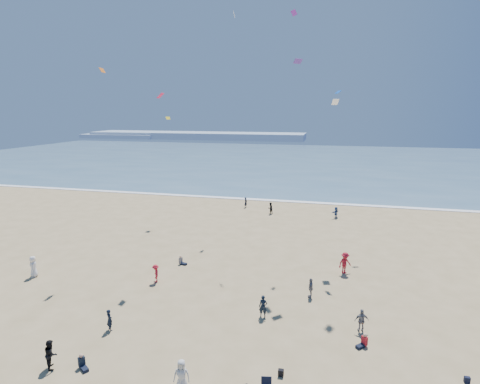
# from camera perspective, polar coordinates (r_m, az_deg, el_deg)

# --- Properties ---
(ocean) EXTENTS (220.00, 100.00, 0.06)m
(ocean) POSITION_cam_1_polar(r_m,az_deg,el_deg) (108.54, 9.79, 4.71)
(ocean) COLOR #476B84
(ocean) RESTS_ON ground
(surf_line) EXTENTS (220.00, 1.20, 0.08)m
(surf_line) POSITION_cam_1_polar(r_m,az_deg,el_deg) (59.49, 6.48, -1.37)
(surf_line) COLOR white
(surf_line) RESTS_ON ground
(headland_far) EXTENTS (110.00, 20.00, 3.20)m
(headland_far) POSITION_cam_1_polar(r_m,az_deg,el_deg) (194.69, -6.68, 8.55)
(headland_far) COLOR #7A8EA8
(headland_far) RESTS_ON ground
(headland_near) EXTENTS (40.00, 14.00, 2.00)m
(headland_near) POSITION_cam_1_polar(r_m,az_deg,el_deg) (207.54, -17.70, 8.12)
(headland_near) COLOR #7A8EA8
(headland_near) RESTS_ON ground
(standing_flyers) EXTENTS (38.76, 51.07, 1.91)m
(standing_flyers) POSITION_cam_1_polar(r_m,az_deg,el_deg) (30.48, 7.37, -13.38)
(standing_flyers) COLOR gray
(standing_flyers) RESTS_ON ground
(seated_group) EXTENTS (16.58, 24.83, 0.84)m
(seated_group) POSITION_cam_1_polar(r_m,az_deg,el_deg) (22.85, -7.50, -24.29)
(seated_group) COLOR white
(seated_group) RESTS_ON ground
(black_backpack) EXTENTS (0.30, 0.22, 0.38)m
(black_backpack) POSITION_cam_1_polar(r_m,az_deg,el_deg) (22.47, 6.25, -25.71)
(black_backpack) COLOR black
(black_backpack) RESTS_ON ground
(navy_bag) EXTENTS (0.28, 0.18, 0.34)m
(navy_bag) POSITION_cam_1_polar(r_m,az_deg,el_deg) (25.01, 31.31, -23.26)
(navy_bag) COLOR black
(navy_bag) RESTS_ON ground
(kites_aloft) EXTENTS (33.89, 41.46, 25.19)m
(kites_aloft) POSITION_cam_1_polar(r_m,az_deg,el_deg) (25.40, 21.21, 12.99)
(kites_aloft) COLOR #E09F03
(kites_aloft) RESTS_ON ground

